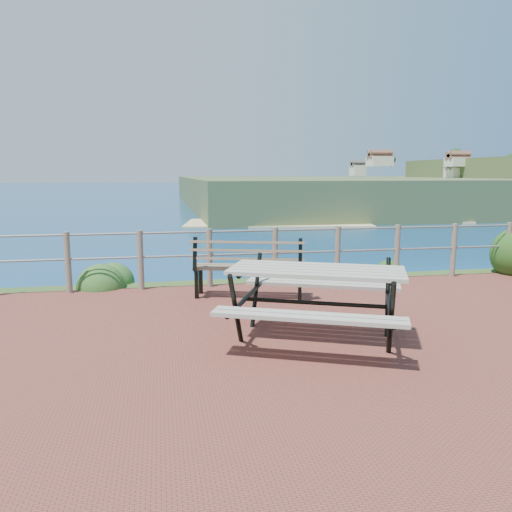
{
  "coord_description": "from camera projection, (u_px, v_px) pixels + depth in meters",
  "views": [
    {
      "loc": [
        -1.96,
        -5.04,
        1.95
      ],
      "look_at": [
        -0.59,
        2.04,
        0.75
      ],
      "focal_mm": 35.0,
      "sensor_mm": 36.0,
      "label": 1
    }
  ],
  "objects": [
    {
      "name": "picnic_table",
      "position": [
        316.0,
        296.0,
        5.81
      ],
      "size": [
        2.16,
        1.61,
        0.84
      ],
      "rotation": [
        0.0,
        0.0,
        -0.41
      ],
      "color": "gray",
      "rests_on": "ground"
    },
    {
      "name": "park_bench",
      "position": [
        249.0,
        258.0,
        7.77
      ],
      "size": [
        1.78,
        0.9,
        0.98
      ],
      "rotation": [
        0.0,
        0.0,
        -0.28
      ],
      "color": "brown",
      "rests_on": "ground"
    },
    {
      "name": "ground",
      "position": [
        343.0,
        350.0,
        5.57
      ],
      "size": [
        10.0,
        7.0,
        0.12
      ],
      "primitive_type": "cube",
      "color": "brown",
      "rests_on": "ground"
    },
    {
      "name": "shrub_lip_east",
      "position": [
        389.0,
        270.0,
        10.14
      ],
      "size": [
        0.7,
        0.7,
        0.41
      ],
      "primitive_type": "ellipsoid",
      "color": "#1F4314",
      "rests_on": "ground"
    },
    {
      "name": "ocean",
      "position": [
        164.0,
        178.0,
        199.27
      ],
      "size": [
        1200.0,
        1200.0,
        0.0
      ],
      "primitive_type": "plane",
      "color": "#166084",
      "rests_on": "ground"
    },
    {
      "name": "shrub_right_edge",
      "position": [
        511.0,
        271.0,
        10.09
      ],
      "size": [
        1.24,
        1.24,
        1.76
      ],
      "primitive_type": "ellipsoid",
      "color": "#1F4314",
      "rests_on": "ground"
    },
    {
      "name": "safety_railing",
      "position": [
        275.0,
        253.0,
        8.72
      ],
      "size": [
        9.4,
        0.1,
        1.0
      ],
      "color": "#6B5B4C",
      "rests_on": "ground"
    },
    {
      "name": "shrub_lip_west",
      "position": [
        109.0,
        285.0,
        8.82
      ],
      "size": [
        0.83,
        0.83,
        0.59
      ],
      "primitive_type": "ellipsoid",
      "color": "#235620",
      "rests_on": "ground"
    }
  ]
}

